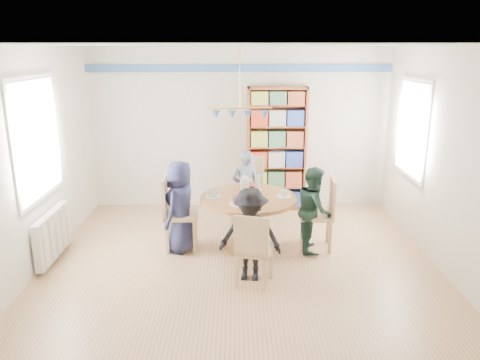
{
  "coord_description": "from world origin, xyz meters",
  "views": [
    {
      "loc": [
        -0.04,
        -5.32,
        2.67
      ],
      "look_at": [
        0.0,
        0.4,
        1.05
      ],
      "focal_mm": 35.0,
      "sensor_mm": 36.0,
      "label": 1
    }
  ],
  "objects_px": {
    "person_far": "(245,189)",
    "bookshelf": "(276,150)",
    "dining_table": "(248,210)",
    "person_left": "(181,207)",
    "chair_far": "(248,188)",
    "person_right": "(314,209)",
    "chair_left": "(175,209)",
    "chair_near": "(253,247)",
    "chair_right": "(323,210)",
    "person_near": "(250,235)",
    "radiator": "(53,235)"
  },
  "relations": [
    {
      "from": "person_far",
      "to": "bookshelf",
      "type": "relative_size",
      "value": 0.58
    },
    {
      "from": "radiator",
      "to": "bookshelf",
      "type": "height_order",
      "value": "bookshelf"
    },
    {
      "from": "chair_far",
      "to": "person_near",
      "type": "bearing_deg",
      "value": -90.52
    },
    {
      "from": "dining_table",
      "to": "person_far",
      "type": "bearing_deg",
      "value": 91.62
    },
    {
      "from": "radiator",
      "to": "chair_left",
      "type": "distance_m",
      "value": 1.59
    },
    {
      "from": "person_right",
      "to": "person_near",
      "type": "height_order",
      "value": "person_right"
    },
    {
      "from": "chair_near",
      "to": "person_right",
      "type": "xyz_separation_m",
      "value": [
        0.85,
        1.03,
        0.09
      ]
    },
    {
      "from": "bookshelf",
      "to": "person_right",
      "type": "bearing_deg",
      "value": -78.02
    },
    {
      "from": "person_left",
      "to": "dining_table",
      "type": "bearing_deg",
      "value": 111.37
    },
    {
      "from": "radiator",
      "to": "person_right",
      "type": "xyz_separation_m",
      "value": [
        3.41,
        0.3,
        0.23
      ]
    },
    {
      "from": "dining_table",
      "to": "person_right",
      "type": "xyz_separation_m",
      "value": [
        0.88,
        -0.03,
        0.03
      ]
    },
    {
      "from": "chair_right",
      "to": "radiator",
      "type": "bearing_deg",
      "value": -174.2
    },
    {
      "from": "chair_near",
      "to": "bookshelf",
      "type": "height_order",
      "value": "bookshelf"
    },
    {
      "from": "person_left",
      "to": "person_near",
      "type": "xyz_separation_m",
      "value": [
        0.91,
        -0.84,
        -0.06
      ]
    },
    {
      "from": "chair_left",
      "to": "chair_right",
      "type": "distance_m",
      "value": 2.01
    },
    {
      "from": "person_near",
      "to": "bookshelf",
      "type": "height_order",
      "value": "bookshelf"
    },
    {
      "from": "radiator",
      "to": "person_far",
      "type": "distance_m",
      "value": 2.8
    },
    {
      "from": "chair_right",
      "to": "person_right",
      "type": "bearing_deg",
      "value": -155.29
    },
    {
      "from": "chair_left",
      "to": "chair_far",
      "type": "height_order",
      "value": "chair_far"
    },
    {
      "from": "person_left",
      "to": "person_far",
      "type": "xyz_separation_m",
      "value": [
        0.88,
        0.92,
        -0.03
      ]
    },
    {
      "from": "chair_left",
      "to": "chair_right",
      "type": "height_order",
      "value": "chair_left"
    },
    {
      "from": "chair_far",
      "to": "chair_near",
      "type": "distance_m",
      "value": 2.07
    },
    {
      "from": "chair_right",
      "to": "chair_near",
      "type": "distance_m",
      "value": 1.47
    },
    {
      "from": "dining_table",
      "to": "person_right",
      "type": "distance_m",
      "value": 0.88
    },
    {
      "from": "dining_table",
      "to": "person_far",
      "type": "xyz_separation_m",
      "value": [
        -0.02,
        0.89,
        0.04
      ]
    },
    {
      "from": "chair_right",
      "to": "person_left",
      "type": "relative_size",
      "value": 0.8
    },
    {
      "from": "dining_table",
      "to": "chair_far",
      "type": "relative_size",
      "value": 1.24
    },
    {
      "from": "person_near",
      "to": "chair_far",
      "type": "bearing_deg",
      "value": 98.32
    },
    {
      "from": "radiator",
      "to": "chair_near",
      "type": "relative_size",
      "value": 1.12
    },
    {
      "from": "radiator",
      "to": "dining_table",
      "type": "xyz_separation_m",
      "value": [
        2.53,
        0.33,
        0.21
      ]
    },
    {
      "from": "dining_table",
      "to": "person_left",
      "type": "distance_m",
      "value": 0.91
    },
    {
      "from": "person_right",
      "to": "person_far",
      "type": "distance_m",
      "value": 1.29
    },
    {
      "from": "radiator",
      "to": "chair_left",
      "type": "xyz_separation_m",
      "value": [
        1.53,
        0.37,
        0.21
      ]
    },
    {
      "from": "dining_table",
      "to": "person_left",
      "type": "relative_size",
      "value": 1.04
    },
    {
      "from": "chair_right",
      "to": "chair_far",
      "type": "height_order",
      "value": "chair_far"
    },
    {
      "from": "chair_far",
      "to": "person_right",
      "type": "relative_size",
      "value": 0.9
    },
    {
      "from": "chair_right",
      "to": "person_near",
      "type": "bearing_deg",
      "value": -138.46
    },
    {
      "from": "radiator",
      "to": "chair_near",
      "type": "xyz_separation_m",
      "value": [
        2.56,
        -0.73,
        0.14
      ]
    },
    {
      "from": "person_near",
      "to": "chair_near",
      "type": "bearing_deg",
      "value": -72.63
    },
    {
      "from": "person_right",
      "to": "person_left",
      "type": "bearing_deg",
      "value": 93.43
    },
    {
      "from": "person_near",
      "to": "person_right",
      "type": "bearing_deg",
      "value": 52.39
    },
    {
      "from": "radiator",
      "to": "bookshelf",
      "type": "distance_m",
      "value": 3.72
    },
    {
      "from": "person_near",
      "to": "bookshelf",
      "type": "distance_m",
      "value": 2.67
    },
    {
      "from": "person_left",
      "to": "person_far",
      "type": "distance_m",
      "value": 1.27
    },
    {
      "from": "dining_table",
      "to": "person_right",
      "type": "height_order",
      "value": "person_right"
    },
    {
      "from": "chair_left",
      "to": "chair_near",
      "type": "bearing_deg",
      "value": -46.8
    },
    {
      "from": "chair_left",
      "to": "person_far",
      "type": "distance_m",
      "value": 1.29
    },
    {
      "from": "dining_table",
      "to": "person_left",
      "type": "height_order",
      "value": "person_left"
    },
    {
      "from": "radiator",
      "to": "person_left",
      "type": "xyz_separation_m",
      "value": [
        1.62,
        0.3,
        0.28
      ]
    },
    {
      "from": "chair_far",
      "to": "chair_near",
      "type": "relative_size",
      "value": 1.17
    }
  ]
}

